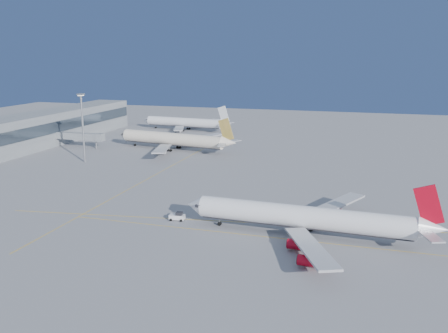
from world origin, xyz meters
TOP-DOWN VIEW (x-y plane):
  - ground at (0.00, 0.00)m, footprint 500.00×500.00m
  - terminal at (-114.93, 85.00)m, footprint 18.40×110.00m
  - jet_bridge at (-93.11, 72.00)m, footprint 23.60×3.60m
  - taxiway_lines at (-14.71, 6.34)m, footprint 118.86×140.00m
  - airliner_virgin at (19.42, -10.82)m, footprint 60.73×54.52m
  - airliner_etihad at (-51.05, 79.14)m, footprint 60.30×55.10m
  - airliner_third at (-67.07, 134.27)m, footprint 54.54×50.02m
  - pushback_tug at (-14.03, -8.98)m, footprint 4.07×2.70m
  - light_mast at (-75.39, 45.64)m, footprint 2.31×2.31m

SIDE VIEW (x-z plane):
  - ground at x=0.00m, z-range 0.00..0.00m
  - taxiway_lines at x=-14.71m, z-range 0.00..0.02m
  - pushback_tug at x=-14.03m, z-range -0.08..2.12m
  - airliner_third at x=-67.07m, z-range -2.89..11.74m
  - airliner_virgin at x=19.42m, z-range -2.97..12.01m
  - airliner_etihad at x=-51.05m, z-range -3.09..12.69m
  - jet_bridge at x=-93.11m, z-range 1.72..8.62m
  - terminal at x=-114.93m, z-range 0.01..15.01m
  - light_mast at x=-75.39m, z-range 2.42..29.18m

